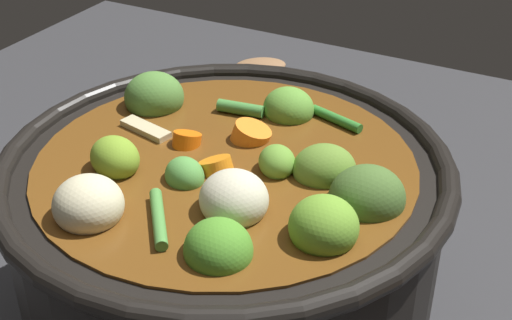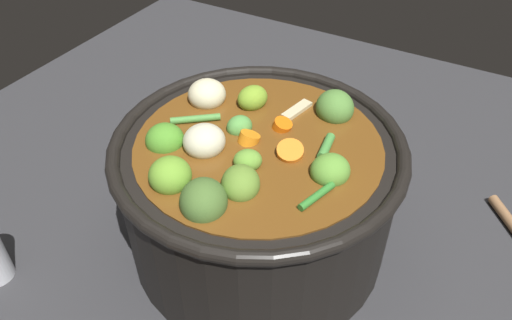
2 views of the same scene
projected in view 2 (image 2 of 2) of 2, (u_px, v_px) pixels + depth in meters
ground_plane at (258, 238)px, 0.61m from camera, size 1.10×1.10×0.00m
cooking_pot at (258, 190)px, 0.56m from camera, size 0.31×0.31×0.17m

